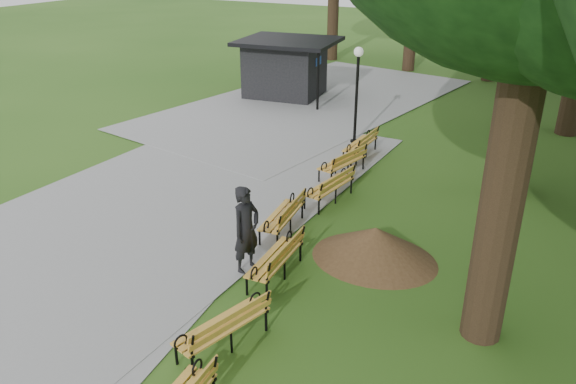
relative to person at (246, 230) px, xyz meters
The scene contains 12 objects.
ground 1.52m from the person, 81.41° to the right, with size 100.00×100.00×0.00m, color #2C5718.
path 4.35m from the person, 154.29° to the left, with size 12.00×38.00×0.06m, color gray.
person is the anchor object (origin of this frame).
kiosk 14.72m from the person, 114.90° to the left, with size 4.06×3.53×2.54m, color black, non-canonical shape.
lamp_post 8.94m from the person, 96.76° to the left, with size 0.32×0.32×3.28m.
dirt_mound 2.86m from the person, 37.26° to the left, with size 2.35×2.35×0.77m, color #47301C.
bench_2 2.55m from the person, 68.17° to the right, with size 1.90×0.64×0.88m, color gold, non-canonical shape.
bench_3 0.84m from the person, ahead, with size 1.90×0.64×0.88m, color gold, non-canonical shape.
bench_4 1.92m from the person, 94.90° to the left, with size 1.90×0.64×0.88m, color gold, non-canonical shape.
bench_5 4.01m from the person, 88.27° to the left, with size 1.90×0.64×0.88m, color gold, non-canonical shape.
bench_6 5.79m from the person, 92.54° to the left, with size 1.90×0.64×0.88m, color gold, non-canonical shape.
bench_7 7.57m from the person, 92.81° to the left, with size 1.90×0.64×0.88m, color gold, non-canonical shape.
Camera 1 is at (5.39, -7.57, 6.45)m, focal length 35.21 mm.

